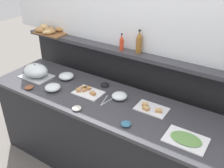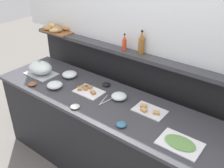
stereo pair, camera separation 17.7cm
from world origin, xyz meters
name	(u,v)px [view 2 (the right image)]	position (x,y,z in m)	size (l,w,h in m)	color
ground_plane	(133,138)	(0.00, 0.60, 0.00)	(12.00, 12.00, 0.00)	slate
buffet_counter	(103,135)	(0.00, 0.00, 0.45)	(2.41, 0.70, 0.90)	black
back_ledge_unit	(131,97)	(0.00, 0.53, 0.65)	(2.68, 0.22, 1.24)	black
sandwich_platter_side	(149,110)	(0.47, 0.09, 0.91)	(0.29, 0.19, 0.04)	silver
sandwich_platter_front	(88,91)	(-0.19, 0.01, 0.92)	(0.28, 0.20, 0.04)	white
cold_cuts_platter	(180,143)	(0.87, -0.14, 0.91)	(0.32, 0.22, 0.02)	white
serving_cloche	(40,68)	(-0.86, -0.03, 0.98)	(0.34, 0.24, 0.17)	#B7BABF
glass_bowl_large	(55,85)	(-0.51, -0.14, 0.93)	(0.16, 0.16, 0.06)	silver
glass_bowl_medium	(119,96)	(0.14, 0.09, 0.93)	(0.15, 0.15, 0.06)	silver
glass_bowl_small	(70,75)	(-0.56, 0.12, 0.93)	(0.16, 0.16, 0.07)	silver
condiment_bowl_red	(121,124)	(0.39, -0.23, 0.92)	(0.09, 0.09, 0.03)	teal
condiment_bowl_dark	(32,84)	(-0.73, -0.25, 0.92)	(0.09, 0.09, 0.03)	brown
condiment_bowl_teal	(106,84)	(-0.12, 0.22, 0.92)	(0.09, 0.09, 0.03)	black
condiment_bowl_cream	(75,107)	(-0.09, -0.27, 0.92)	(0.08, 0.08, 0.03)	silver
serving_tongs	(105,101)	(0.06, -0.02, 0.91)	(0.08, 0.19, 0.01)	#B7BABF
vinegar_bottle_amber	(141,43)	(0.12, 0.47, 1.35)	(0.06, 0.06, 0.24)	#8E5B23
hot_sauce_bottle	(124,43)	(-0.06, 0.44, 1.32)	(0.04, 0.04, 0.18)	red
bread_basket	(57,29)	(-1.07, 0.43, 1.28)	(0.41, 0.30, 0.08)	brown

